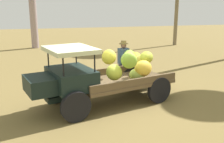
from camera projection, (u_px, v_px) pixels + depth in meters
The scene contains 5 objects.
ground_plane at pixel (109, 104), 8.10m from camera, with size 60.00×60.00×0.00m, color olive.
truck at pixel (101, 75), 7.83m from camera, with size 4.66×2.61×1.86m.
farmer at pixel (123, 59), 10.06m from camera, with size 0.52×0.48×1.69m.
wooden_crate at pixel (163, 81), 9.68m from camera, with size 0.52×0.42×0.49m, color olive.
loose_banana_bunch at pixel (110, 76), 10.72m from camera, with size 0.61×0.35×0.29m, color #85B339.
Camera 1 is at (1.98, 7.35, 2.96)m, focal length 41.49 mm.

